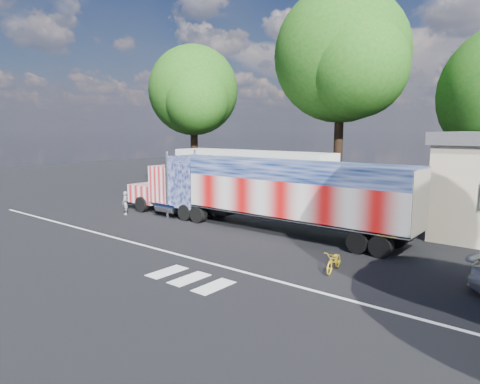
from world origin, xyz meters
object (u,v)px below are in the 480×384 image
Objects in this scene: tree_nw_a at (194,91)px; bicycle at (334,261)px; coach_bus at (250,176)px; tree_n_mid at (343,56)px; semi_truck at (256,190)px; woman at (125,203)px.

bicycle is at bearing -33.94° from tree_nw_a.
tree_nw_a is at bearing 137.04° from bicycle.
coach_bus is at bearing -24.67° from tree_nw_a.
tree_nw_a reaches higher than bicycle.
tree_n_mid is at bearing 106.78° from bicycle.
semi_truck is 12.44× the size of bicycle.
tree_nw_a is at bearing -174.90° from tree_n_mid.
tree_n_mid reaches higher than coach_bus.
semi_truck is 20.77m from tree_nw_a.
coach_bus is at bearing -123.85° from tree_n_mid.
tree_n_mid is 14.78m from tree_nw_a.
bicycle is 28.52m from tree_nw_a.
coach_bus is 11.54m from tree_n_mid.
semi_truck is 15.44m from tree_n_mid.
coach_bus is (-5.50, 6.51, -0.12)m from semi_truck.
woman is at bearing -61.52° from tree_nw_a.
woman is 0.11× the size of tree_nw_a.
semi_truck is at bearing 140.61° from bicycle.
woman is (-3.14, -8.74, -1.21)m from coach_bus.
tree_nw_a is (-10.50, 4.82, 6.99)m from coach_bus.
bicycle is (12.08, -10.37, -1.55)m from coach_bus.
tree_nw_a is (-7.36, 13.56, 8.21)m from woman.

